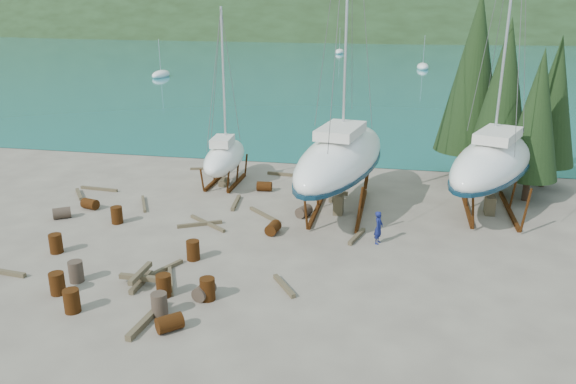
% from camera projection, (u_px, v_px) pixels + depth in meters
% --- Properties ---
extents(ground, '(600.00, 600.00, 0.00)m').
position_uv_depth(ground, '(239.00, 252.00, 25.35)').
color(ground, '#655A4F').
rests_on(ground, ground).
extents(bay_water, '(700.00, 700.00, 0.00)m').
position_uv_depth(bay_water, '(394.00, 25.00, 318.20)').
color(bay_water, '#177476').
rests_on(bay_water, ground).
extents(far_hill, '(800.00, 360.00, 110.00)m').
position_uv_depth(far_hill, '(395.00, 25.00, 322.85)').
color(far_hill, '#223118').
rests_on(far_hill, ground).
extents(far_house_left, '(6.60, 5.60, 5.60)m').
position_uv_depth(far_house_left, '(227.00, 27.00, 212.39)').
color(far_house_left, beige).
rests_on(far_house_left, ground).
extents(far_house_center, '(6.60, 5.60, 5.60)m').
position_uv_depth(far_house_center, '(332.00, 27.00, 204.84)').
color(far_house_center, beige).
rests_on(far_house_center, ground).
extents(far_house_right, '(6.60, 5.60, 5.60)m').
position_uv_depth(far_house_right, '(474.00, 28.00, 195.41)').
color(far_house_right, beige).
rests_on(far_house_right, ground).
extents(cypress_near_right, '(3.60, 3.60, 10.00)m').
position_uv_depth(cypress_near_right, '(503.00, 93.00, 32.32)').
color(cypress_near_right, black).
rests_on(cypress_near_right, ground).
extents(cypress_mid_right, '(3.06, 3.06, 8.50)m').
position_uv_depth(cypress_mid_right, '(536.00, 115.00, 30.45)').
color(cypress_mid_right, black).
rests_on(cypress_mid_right, ground).
extents(cypress_back_left, '(4.14, 4.14, 11.50)m').
position_uv_depth(cypress_back_left, '(474.00, 73.00, 34.18)').
color(cypress_back_left, black).
rests_on(cypress_back_left, ground).
extents(cypress_far_right, '(3.24, 3.24, 9.00)m').
position_uv_depth(cypress_far_right, '(553.00, 102.00, 32.87)').
color(cypress_far_right, black).
rests_on(cypress_far_right, ground).
extents(moored_boat_left, '(2.00, 5.00, 6.05)m').
position_uv_depth(moored_boat_left, '(161.00, 75.00, 86.67)').
color(moored_boat_left, white).
rests_on(moored_boat_left, ground).
extents(moored_boat_mid, '(2.00, 5.00, 6.05)m').
position_uv_depth(moored_boat_mid, '(423.00, 67.00, 97.72)').
color(moored_boat_mid, white).
rests_on(moored_boat_mid, ground).
extents(moored_boat_far, '(2.00, 5.00, 6.05)m').
position_uv_depth(moored_boat_far, '(339.00, 52.00, 129.00)').
color(moored_boat_far, white).
rests_on(moored_boat_far, ground).
extents(large_sailboat_near, '(5.28, 11.99, 18.26)m').
position_uv_depth(large_sailboat_near, '(341.00, 158.00, 29.60)').
color(large_sailboat_near, white).
rests_on(large_sailboat_near, ground).
extents(large_sailboat_far, '(7.01, 11.22, 17.14)m').
position_uv_depth(large_sailboat_far, '(493.00, 161.00, 29.54)').
color(large_sailboat_far, white).
rests_on(large_sailboat_far, ground).
extents(small_sailboat_shore, '(2.58, 6.72, 10.53)m').
position_uv_depth(small_sailboat_shore, '(225.00, 157.00, 34.44)').
color(small_sailboat_shore, white).
rests_on(small_sailboat_shore, ground).
extents(worker, '(0.51, 0.65, 1.57)m').
position_uv_depth(worker, '(379.00, 228.00, 26.00)').
color(worker, navy).
rests_on(worker, ground).
extents(drum_0, '(0.58, 0.58, 0.88)m').
position_uv_depth(drum_0, '(56.00, 243.00, 25.12)').
color(drum_0, '#4F290D').
rests_on(drum_0, ground).
extents(drum_1, '(0.76, 0.99, 0.58)m').
position_uv_depth(drum_1, '(204.00, 291.00, 21.26)').
color(drum_1, '#2D2823').
rests_on(drum_1, ground).
extents(drum_2, '(1.00, 0.79, 0.58)m').
position_uv_depth(drum_2, '(90.00, 204.00, 30.58)').
color(drum_2, '#4F290D').
rests_on(drum_2, ground).
extents(drum_3, '(0.58, 0.58, 0.88)m').
position_uv_depth(drum_3, '(164.00, 285.00, 21.36)').
color(drum_3, '#4F290D').
rests_on(drum_3, ground).
extents(drum_4, '(0.92, 0.65, 0.58)m').
position_uv_depth(drum_4, '(264.00, 186.00, 33.54)').
color(drum_4, '#4F290D').
rests_on(drum_4, ground).
extents(drum_6, '(0.69, 0.95, 0.58)m').
position_uv_depth(drum_6, '(273.00, 228.00, 27.27)').
color(drum_6, '#4F290D').
rests_on(drum_6, ground).
extents(drum_7, '(0.58, 0.58, 0.88)m').
position_uv_depth(drum_7, '(207.00, 289.00, 21.09)').
color(drum_7, '#4F290D').
rests_on(drum_7, ground).
extents(drum_8, '(0.58, 0.58, 0.88)m').
position_uv_depth(drum_8, '(117.00, 215.00, 28.53)').
color(drum_8, '#4F290D').
rests_on(drum_8, ground).
extents(drum_10, '(0.58, 0.58, 0.88)m').
position_uv_depth(drum_10, '(57.00, 284.00, 21.51)').
color(drum_10, '#4F290D').
rests_on(drum_10, ground).
extents(drum_11, '(0.87, 1.03, 0.58)m').
position_uv_depth(drum_11, '(304.00, 211.00, 29.49)').
color(drum_11, '#2D2823').
rests_on(drum_11, ground).
extents(drum_12, '(1.04, 1.02, 0.58)m').
position_uv_depth(drum_12, '(170.00, 323.00, 19.12)').
color(drum_12, '#4F290D').
rests_on(drum_12, ground).
extents(drum_13, '(0.58, 0.58, 0.88)m').
position_uv_depth(drum_13, '(72.00, 301.00, 20.24)').
color(drum_13, '#4F290D').
rests_on(drum_13, ground).
extents(drum_14, '(0.58, 0.58, 0.88)m').
position_uv_depth(drum_14, '(193.00, 250.00, 24.43)').
color(drum_14, '#4F290D').
rests_on(drum_14, ground).
extents(drum_15, '(1.05, 0.97, 0.58)m').
position_uv_depth(drum_15, '(62.00, 213.00, 29.24)').
color(drum_15, '#2D2823').
rests_on(drum_15, ground).
extents(drum_16, '(0.58, 0.58, 0.88)m').
position_uv_depth(drum_16, '(76.00, 272.00, 22.48)').
color(drum_16, '#2D2823').
rests_on(drum_16, ground).
extents(drum_17, '(0.58, 0.58, 0.88)m').
position_uv_depth(drum_17, '(159.00, 305.00, 19.99)').
color(drum_17, '#2D2823').
rests_on(drum_17, ground).
extents(timber_0, '(2.27, 0.71, 0.14)m').
position_uv_depth(timber_0, '(207.00, 169.00, 37.99)').
color(timber_0, brown).
rests_on(timber_0, ground).
extents(timber_1, '(0.69, 1.89, 0.19)m').
position_uv_depth(timber_1, '(357.00, 237.00, 26.75)').
color(timber_1, brown).
rests_on(timber_1, ground).
extents(timber_2, '(1.34, 1.68, 0.19)m').
position_uv_depth(timber_2, '(79.00, 194.00, 32.76)').
color(timber_2, brown).
rests_on(timber_2, ground).
extents(timber_3, '(1.22, 2.41, 0.15)m').
position_uv_depth(timber_3, '(170.00, 280.00, 22.60)').
color(timber_3, brown).
rests_on(timber_3, ground).
extents(timber_4, '(2.07, 1.25, 0.17)m').
position_uv_depth(timber_4, '(200.00, 224.00, 28.30)').
color(timber_4, brown).
rests_on(timber_4, ground).
extents(timber_5, '(1.28, 2.48, 0.16)m').
position_uv_depth(timber_5, '(158.00, 272.00, 23.23)').
color(timber_5, brown).
rests_on(timber_5, ground).
extents(timber_6, '(1.83, 0.41, 0.19)m').
position_uv_depth(timber_6, '(281.00, 174.00, 36.66)').
color(timber_6, brown).
rests_on(timber_6, ground).
extents(timber_7, '(1.21, 1.63, 0.17)m').
position_uv_depth(timber_7, '(284.00, 286.00, 22.07)').
color(timber_7, brown).
rests_on(timber_7, ground).
extents(timber_8, '(0.47, 2.30, 0.19)m').
position_uv_depth(timber_8, '(236.00, 203.00, 31.34)').
color(timber_8, brown).
rests_on(timber_8, ground).
extents(timber_9, '(1.90, 1.27, 0.15)m').
position_uv_depth(timber_9, '(217.00, 176.00, 36.37)').
color(timber_9, brown).
rests_on(timber_9, ground).
extents(timber_10, '(2.03, 1.89, 0.16)m').
position_uv_depth(timber_10, '(264.00, 215.00, 29.57)').
color(timber_10, brown).
rests_on(timber_10, ground).
extents(timber_11, '(2.40, 1.79, 0.15)m').
position_uv_depth(timber_11, '(207.00, 223.00, 28.43)').
color(timber_11, brown).
rests_on(timber_11, ground).
extents(timber_15, '(1.34, 2.36, 0.15)m').
position_uv_depth(timber_15, '(144.00, 204.00, 31.24)').
color(timber_15, brown).
rests_on(timber_15, ground).
extents(timber_16, '(0.43, 2.53, 0.23)m').
position_uv_depth(timber_16, '(147.00, 319.00, 19.66)').
color(timber_16, brown).
rests_on(timber_16, ground).
extents(timber_17, '(2.48, 0.37, 0.16)m').
position_uv_depth(timber_17, '(99.00, 189.00, 33.74)').
color(timber_17, brown).
rests_on(timber_17, ground).
extents(timber_pile_fore, '(1.80, 1.80, 0.60)m').
position_uv_depth(timber_pile_fore, '(141.00, 278.00, 22.27)').
color(timber_pile_fore, brown).
rests_on(timber_pile_fore, ground).
extents(timber_pile_aft, '(1.80, 1.80, 0.60)m').
position_uv_depth(timber_pile_aft, '(332.00, 193.00, 32.36)').
color(timber_pile_aft, brown).
rests_on(timber_pile_aft, ground).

